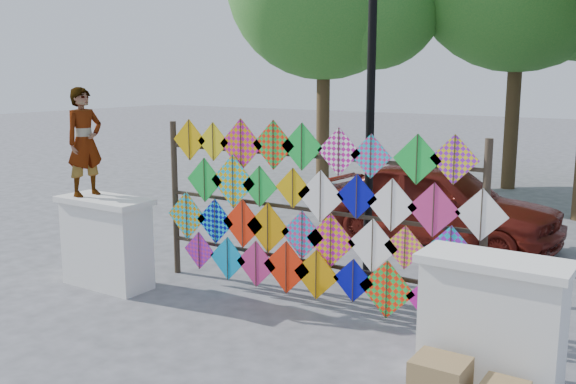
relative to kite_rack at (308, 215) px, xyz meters
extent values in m
plane|color=gray|center=(-0.07, -0.72, -1.20)|extent=(80.00, 80.00, 0.00)
cube|color=white|center=(-2.77, -0.92, -0.60)|extent=(1.30, 0.55, 1.20)
cube|color=white|center=(-2.77, -0.92, 0.04)|extent=(1.40, 0.65, 0.08)
cube|color=white|center=(2.63, -0.92, -0.60)|extent=(1.30, 0.55, 1.20)
cube|color=white|center=(2.63, -0.92, 0.04)|extent=(1.40, 0.65, 0.08)
cylinder|color=#31271B|center=(-2.37, 0.08, -0.05)|extent=(0.09, 0.09, 2.30)
cylinder|color=#31271B|center=(2.23, 0.08, -0.05)|extent=(0.09, 0.09, 2.30)
cube|color=#31271B|center=(-0.07, 0.08, -0.65)|extent=(4.60, 0.04, 0.04)
cube|color=#31271B|center=(-0.07, 0.08, 0.05)|extent=(4.60, 0.04, 0.04)
cube|color=#31271B|center=(-0.07, 0.08, 0.75)|extent=(4.60, 0.04, 0.04)
cube|color=#E1AA09|center=(-2.00, 0.02, 0.85)|extent=(0.59, 0.01, 0.59)
cube|color=#31271B|center=(-2.00, 0.00, 0.85)|extent=(0.01, 0.01, 0.58)
cube|color=yellow|center=(-1.56, 0.02, 0.85)|extent=(0.54, 0.01, 0.54)
cube|color=#31271B|center=(-1.56, 0.00, 0.85)|extent=(0.01, 0.01, 0.53)
cube|color=orange|center=(-1.08, 0.02, 0.84)|extent=(0.71, 0.01, 0.71)
cube|color=#31271B|center=(-1.08, 0.00, 0.84)|extent=(0.01, 0.01, 0.70)
cube|color=#FA290B|center=(-0.55, 0.02, 0.87)|extent=(0.66, 0.01, 0.66)
cube|color=#31271B|center=(-0.55, 0.00, 0.87)|extent=(0.01, 0.01, 0.64)
cube|color=green|center=(-0.11, 0.02, 0.87)|extent=(0.61, 0.01, 0.61)
cube|color=#31271B|center=(-0.11, 0.00, 0.87)|extent=(0.01, 0.01, 0.60)
cube|color=#C0128C|center=(0.43, 0.02, 0.84)|extent=(0.60, 0.01, 0.60)
cube|color=#31271B|center=(0.43, 0.00, 0.84)|extent=(0.01, 0.01, 0.59)
cube|color=#CC2C71|center=(0.86, 0.02, 0.81)|extent=(0.54, 0.01, 0.54)
cube|color=#31271B|center=(0.86, 0.00, 0.81)|extent=(0.01, 0.01, 0.53)
cube|color=green|center=(1.44, 0.02, 0.82)|extent=(0.59, 0.01, 0.59)
cube|color=#31271B|center=(1.44, 0.00, 0.82)|extent=(0.01, 0.01, 0.58)
cube|color=yellow|center=(1.88, 0.02, 0.85)|extent=(0.57, 0.01, 0.57)
cube|color=#31271B|center=(1.88, 0.00, 0.85)|extent=(0.01, 0.01, 0.56)
cube|color=green|center=(-1.70, -0.02, 0.30)|extent=(0.64, 0.01, 0.64)
cube|color=#31271B|center=(-1.70, -0.04, 0.30)|extent=(0.01, 0.01, 0.63)
cube|color=#0DBBDB|center=(-1.19, -0.02, 0.33)|extent=(0.75, 0.01, 0.75)
cube|color=#31271B|center=(-1.19, -0.04, 0.33)|extent=(0.01, 0.01, 0.74)
cube|color=green|center=(-0.75, -0.02, 0.30)|extent=(0.56, 0.01, 0.56)
cube|color=#31271B|center=(-0.75, -0.04, 0.30)|extent=(0.01, 0.01, 0.55)
cube|color=#E1AA09|center=(-0.22, -0.02, 0.33)|extent=(0.53, 0.01, 0.53)
cube|color=#31271B|center=(-0.22, -0.04, 0.33)|extent=(0.01, 0.01, 0.52)
cube|color=white|center=(0.20, -0.02, 0.26)|extent=(0.67, 0.01, 0.67)
cube|color=#31271B|center=(0.20, -0.04, 0.26)|extent=(0.01, 0.01, 0.66)
cube|color=#06089A|center=(0.70, -0.02, 0.31)|extent=(0.56, 0.01, 0.56)
cube|color=#31271B|center=(0.70, -0.04, 0.31)|extent=(0.01, 0.01, 0.55)
cube|color=white|center=(1.17, -0.02, 0.26)|extent=(0.64, 0.01, 0.64)
cube|color=#31271B|center=(1.17, -0.04, 0.26)|extent=(0.01, 0.01, 0.63)
cube|color=#CC2C71|center=(1.68, -0.02, 0.26)|extent=(0.64, 0.01, 0.64)
cube|color=#31271B|center=(1.68, -0.04, 0.26)|extent=(0.01, 0.01, 0.62)
cube|color=white|center=(2.22, -0.02, 0.27)|extent=(0.59, 0.01, 0.59)
cube|color=#31271B|center=(2.22, -0.04, 0.27)|extent=(0.01, 0.01, 0.58)
cube|color=orange|center=(-2.02, -0.06, -0.25)|extent=(0.71, 0.01, 0.71)
cube|color=#31271B|center=(-2.02, -0.08, -0.25)|extent=(0.01, 0.01, 0.70)
cube|color=#0DBBDB|center=(-1.49, -0.06, -0.26)|extent=(0.65, 0.01, 0.65)
cube|color=#31271B|center=(-1.49, -0.08, -0.26)|extent=(0.01, 0.01, 0.64)
cube|color=#FA290B|center=(-1.01, -0.06, -0.23)|extent=(0.68, 0.01, 0.68)
cube|color=#31271B|center=(-1.01, -0.08, -0.23)|extent=(0.01, 0.01, 0.67)
cube|color=orange|center=(-0.59, -0.06, -0.24)|extent=(0.69, 0.01, 0.69)
cube|color=#31271B|center=(-0.59, -0.08, -0.24)|extent=(0.01, 0.01, 0.67)
cube|color=#09A0DB|center=(-0.05, -0.06, -0.26)|extent=(0.64, 0.01, 0.64)
cube|color=#31271B|center=(-0.05, -0.08, -0.26)|extent=(0.01, 0.01, 0.63)
cube|color=#E1AA09|center=(0.37, -0.06, -0.27)|extent=(0.70, 0.01, 0.70)
cube|color=#31271B|center=(0.37, -0.08, -0.27)|extent=(0.01, 0.01, 0.69)
cube|color=white|center=(0.95, -0.06, -0.25)|extent=(0.67, 0.01, 0.67)
cube|color=#31271B|center=(0.95, -0.08, -0.25)|extent=(0.01, 0.01, 0.65)
cube|color=yellow|center=(1.36, -0.06, -0.22)|extent=(0.53, 0.01, 0.53)
cube|color=#31271B|center=(1.36, -0.08, -0.22)|extent=(0.01, 0.01, 0.52)
cube|color=purple|center=(1.91, -0.06, -0.25)|extent=(0.74, 0.01, 0.74)
cube|color=#31271B|center=(1.91, -0.08, -0.25)|extent=(0.01, 0.01, 0.73)
cube|color=purple|center=(-1.77, -0.10, -0.72)|extent=(0.55, 0.01, 0.55)
cube|color=#31271B|center=(-1.77, -0.12, -0.72)|extent=(0.01, 0.01, 0.54)
cube|color=#09A0DB|center=(-1.25, -0.10, -0.76)|extent=(0.62, 0.01, 0.62)
cube|color=#31271B|center=(-1.25, -0.12, -0.76)|extent=(0.01, 0.01, 0.61)
cube|color=#CC2C71|center=(-0.76, -0.10, -0.76)|extent=(0.65, 0.01, 0.65)
cube|color=#31271B|center=(-0.76, -0.12, -0.76)|extent=(0.01, 0.01, 0.64)
cube|color=#FA290B|center=(-0.27, -0.10, -0.72)|extent=(0.72, 0.01, 0.72)
cube|color=#31271B|center=(-0.27, -0.12, -0.72)|extent=(0.01, 0.01, 0.70)
cube|color=orange|center=(0.19, -0.10, -0.74)|extent=(0.66, 0.01, 0.66)
cube|color=#31271B|center=(0.19, -0.12, -0.74)|extent=(0.01, 0.01, 0.65)
cube|color=#06089A|center=(0.72, -0.10, -0.72)|extent=(0.56, 0.01, 0.56)
cube|color=#31271B|center=(0.72, -0.12, -0.72)|extent=(0.01, 0.01, 0.55)
cube|color=green|center=(1.17, -0.10, -0.75)|extent=(0.73, 0.01, 0.73)
cube|color=#31271B|center=(1.17, -0.12, -0.75)|extent=(0.01, 0.01, 0.71)
cube|color=#C0128C|center=(1.74, -0.10, -0.78)|extent=(0.65, 0.01, 0.65)
cube|color=#31271B|center=(1.74, -0.12, -0.78)|extent=(0.01, 0.01, 0.64)
cube|color=#CC2C71|center=(2.20, -0.10, -0.76)|extent=(0.56, 0.01, 0.56)
cube|color=#31271B|center=(2.20, -0.12, -0.76)|extent=(0.01, 0.01, 0.55)
cylinder|color=#4F3A22|center=(-4.57, 8.28, 0.72)|extent=(0.36, 0.36, 3.85)
cylinder|color=#4F3A22|center=(-0.07, 10.28, 0.86)|extent=(0.36, 0.36, 4.12)
imported|color=#99999E|center=(-3.11, -0.92, 0.84)|extent=(0.42, 0.59, 1.52)
imported|color=#59160F|center=(0.33, 3.87, -0.47)|extent=(4.39, 2.04, 1.46)
cylinder|color=black|center=(0.23, 1.28, 0.90)|extent=(0.12, 0.12, 4.20)
cube|color=#99824A|center=(2.36, -1.56, -0.99)|extent=(0.49, 0.43, 0.43)
camera|label=1|loc=(4.17, -6.87, 1.79)|focal=40.00mm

